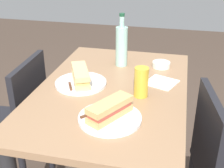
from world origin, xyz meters
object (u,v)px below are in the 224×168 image
plate_near (110,118)px  baguette_sandwich_far (81,75)px  baguette_sandwich_near (110,109)px  beer_glass (141,82)px  plate_far (81,83)px  water_bottle (122,45)px  chair_far (17,121)px  knife_near (97,112)px  knife_far (69,83)px  olive_bowl (161,65)px  dining_table (112,112)px

plate_near → baguette_sandwich_far: size_ratio=1.13×
baguette_sandwich_near → beer_glass: bearing=-21.2°
plate_far → water_bottle: water_bottle is taller
plate_far → baguette_sandwich_far: (0.00, 0.00, 0.04)m
chair_far → beer_glass: 0.78m
chair_far → knife_near: (-0.27, -0.55, 0.30)m
plate_far → knife_far: (-0.03, 0.05, 0.01)m
plate_near → olive_bowl: 0.62m
baguette_sandwich_near → chair_far: bearing=64.9°
knife_near → plate_far: bearing=31.2°
plate_near → plate_far: 0.35m
chair_far → baguette_sandwich_far: 0.51m
dining_table → baguette_sandwich_near: bearing=-168.4°
baguette_sandwich_near → baguette_sandwich_far: same height
knife_near → beer_glass: (0.21, -0.15, 0.05)m
dining_table → plate_near: plate_near is taller
knife_near → plate_far: knife_near is taller
baguette_sandwich_far → beer_glass: beer_glass is taller
dining_table → chair_far: bearing=89.5°
baguette_sandwich_far → knife_far: baguette_sandwich_far is taller
knife_near → olive_bowl: (0.58, -0.21, -0.00)m
plate_near → beer_glass: 0.25m
baguette_sandwich_far → beer_glass: bearing=-99.5°
baguette_sandwich_near → baguette_sandwich_far: 0.35m
baguette_sandwich_far → olive_bowl: baguette_sandwich_far is taller
chair_far → beer_glass: (-0.05, -0.70, 0.35)m
dining_table → knife_near: size_ratio=7.61×
knife_far → baguette_sandwich_near: bearing=-133.3°
olive_bowl → plate_near: bearing=165.8°
baguette_sandwich_near → knife_far: (0.25, 0.26, -0.03)m
plate_far → knife_far: size_ratio=1.52×
knife_near → beer_glass: beer_glass is taller
plate_far → baguette_sandwich_far: bearing=0.0°
plate_near → knife_near: (0.02, 0.06, 0.01)m
plate_far → chair_far: bearing=89.5°
baguette_sandwich_far → beer_glass: size_ratio=1.61×
plate_far → dining_table: bearing=-90.4°
baguette_sandwich_near → knife_near: bearing=71.2°
plate_near → olive_bowl: size_ratio=2.55×
beer_glass → olive_bowl: (0.37, -0.06, -0.05)m
knife_far → water_bottle: bearing=-30.1°
plate_near → knife_far: (0.25, 0.26, 0.01)m
baguette_sandwich_near → olive_bowl: baguette_sandwich_near is taller
knife_far → olive_bowl: bearing=-49.7°
knife_near → baguette_sandwich_far: 0.31m
baguette_sandwich_near → beer_glass: beer_glass is taller
chair_far → plate_near: size_ratio=3.40×
water_bottle → olive_bowl: water_bottle is taller
plate_near → beer_glass: size_ratio=1.82×
beer_glass → baguette_sandwich_far: bearing=80.5°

